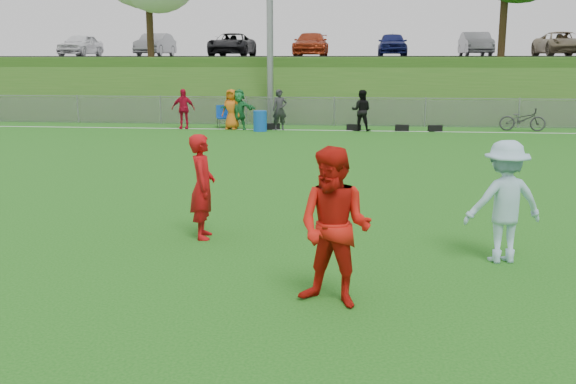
# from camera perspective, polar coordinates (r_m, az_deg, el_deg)

# --- Properties ---
(ground) EXTENTS (120.00, 120.00, 0.00)m
(ground) POSITION_cam_1_polar(r_m,az_deg,el_deg) (9.40, -1.15, -6.51)
(ground) COLOR #175912
(ground) RESTS_ON ground
(sideline_far) EXTENTS (60.00, 0.10, 0.01)m
(sideline_far) POSITION_cam_1_polar(r_m,az_deg,el_deg) (27.03, 3.93, 5.49)
(sideline_far) COLOR white
(sideline_far) RESTS_ON ground
(fence) EXTENTS (58.00, 0.06, 1.30)m
(fence) POSITION_cam_1_polar(r_m,az_deg,el_deg) (28.96, 4.13, 7.18)
(fence) COLOR gray
(fence) RESTS_ON ground
(berm) EXTENTS (120.00, 18.00, 3.00)m
(berm) POSITION_cam_1_polar(r_m,az_deg,el_deg) (39.89, 4.83, 9.64)
(berm) COLOR #2A5919
(berm) RESTS_ON ground
(parking_lot) EXTENTS (120.00, 12.00, 0.10)m
(parking_lot) POSITION_cam_1_polar(r_m,az_deg,el_deg) (41.86, 4.96, 11.86)
(parking_lot) COLOR black
(parking_lot) RESTS_ON berm
(car_row) EXTENTS (32.04, 5.18, 1.44)m
(car_row) POSITION_cam_1_polar(r_m,az_deg,el_deg) (40.93, 3.26, 12.97)
(car_row) COLOR white
(car_row) RESTS_ON parking_lot
(spectator_row) EXTENTS (8.53, 0.75, 1.69)m
(spectator_row) POSITION_cam_1_polar(r_m,az_deg,el_deg) (27.27, -2.65, 7.33)
(spectator_row) COLOR red
(spectator_row) RESTS_ON ground
(gear_bags) EXTENTS (7.34, 0.53, 0.26)m
(gear_bags) POSITION_cam_1_polar(r_m,az_deg,el_deg) (27.10, 6.89, 5.71)
(gear_bags) COLOR black
(gear_bags) RESTS_ON ground
(player_red_left) EXTENTS (0.52, 0.70, 1.75)m
(player_red_left) POSITION_cam_1_polar(r_m,az_deg,el_deg) (10.70, -7.60, 0.48)
(player_red_left) COLOR #AF0C0F
(player_red_left) RESTS_ON ground
(player_red_center) EXTENTS (1.14, 1.02, 1.94)m
(player_red_center) POSITION_cam_1_polar(r_m,az_deg,el_deg) (7.68, 4.18, -3.18)
(player_red_center) COLOR red
(player_red_center) RESTS_ON ground
(player_blue) EXTENTS (1.30, 0.94, 1.80)m
(player_blue) POSITION_cam_1_polar(r_m,az_deg,el_deg) (9.86, 18.67, -0.83)
(player_blue) COLOR #9DC5DA
(player_blue) RESTS_ON ground
(frisbee) EXTENTS (0.28, 0.28, 0.03)m
(frisbee) POSITION_cam_1_polar(r_m,az_deg,el_deg) (10.46, 4.18, 3.12)
(frisbee) COLOR white
(frisbee) RESTS_ON ground
(recycling_bin) EXTENTS (0.74, 0.74, 0.85)m
(recycling_bin) POSITION_cam_1_polar(r_m,az_deg,el_deg) (26.70, -2.50, 6.33)
(recycling_bin) COLOR #104DB1
(recycling_bin) RESTS_ON ground
(camp_chair) EXTENTS (0.72, 0.73, 0.98)m
(camp_chair) POSITION_cam_1_polar(r_m,az_deg,el_deg) (28.07, -5.73, 6.27)
(camp_chair) COLOR #1047B6
(camp_chair) RESTS_ON ground
(bicycle) EXTENTS (1.90, 0.88, 0.96)m
(bicycle) POSITION_cam_1_polar(r_m,az_deg,el_deg) (28.48, 20.13, 6.08)
(bicycle) COLOR #2C2B2E
(bicycle) RESTS_ON ground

